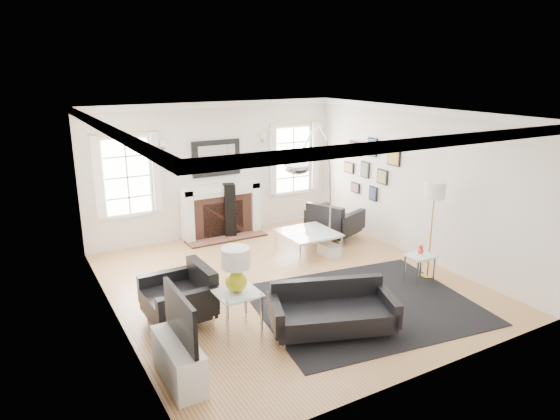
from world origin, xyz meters
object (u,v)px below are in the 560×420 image
sofa (331,311)px  coffee_table (308,234)px  arc_floor_lamp (316,195)px  fireplace (221,211)px  gourd_lamp (236,267)px  armchair_left (182,297)px  armchair_right (333,222)px

sofa → coffee_table: bearing=63.6°
sofa → arc_floor_lamp: arc_floor_lamp is taller
fireplace → gourd_lamp: (-1.43, -3.87, 0.43)m
fireplace → arc_floor_lamp: 2.93m
armchair_left → arc_floor_lamp: size_ratio=0.38×
sofa → arc_floor_lamp: (0.85, 1.70, 1.14)m
coffee_table → arc_floor_lamp: arc_floor_lamp is taller
coffee_table → gourd_lamp: 3.24m
armchair_right → coffee_table: armchair_right is taller
fireplace → gourd_lamp: gourd_lamp is taller
armchair_left → arc_floor_lamp: 2.77m
sofa → gourd_lamp: (-1.14, 0.57, 0.68)m
armchair_right → arc_floor_lamp: size_ratio=0.46×
fireplace → gourd_lamp: bearing=-110.3°
fireplace → coffee_table: bearing=-60.9°
fireplace → armchair_left: 3.73m
armchair_right → coffee_table: bearing=-152.4°
gourd_lamp → coffee_table: bearing=40.0°
fireplace → arc_floor_lamp: (0.56, -2.74, 0.89)m
armchair_left → sofa: bearing=-37.3°
sofa → gourd_lamp: 1.44m
sofa → armchair_left: armchair_left is taller
sofa → armchair_left: size_ratio=1.83×
sofa → gourd_lamp: bearing=153.6°
gourd_lamp → arc_floor_lamp: bearing=29.7°
fireplace → sofa: bearing=-93.7°
fireplace → coffee_table: size_ratio=1.70×
gourd_lamp → armchair_right: bearing=37.0°
armchair_right → coffee_table: 1.04m
armchair_left → gourd_lamp: 1.06m
sofa → arc_floor_lamp: bearing=63.5°
coffee_table → gourd_lamp: size_ratio=1.64×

